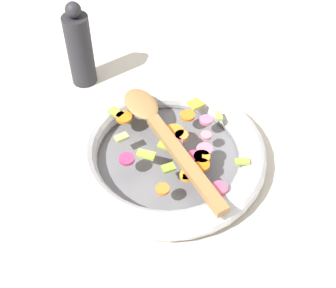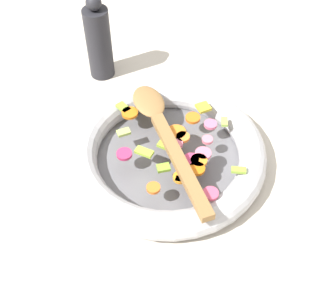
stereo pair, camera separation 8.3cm
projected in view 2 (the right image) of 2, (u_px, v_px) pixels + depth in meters
ground_plane at (168, 162)px, 0.87m from camera, size 4.00×4.00×0.00m
skillet at (168, 154)px, 0.85m from camera, size 0.36×0.36×0.05m
chopped_vegetables at (177, 145)px, 0.83m from camera, size 0.25×0.24×0.01m
wooden_spoon at (164, 131)px, 0.83m from camera, size 0.19×0.30×0.01m
pepper_mill at (99, 41)px, 0.97m from camera, size 0.05×0.05×0.19m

